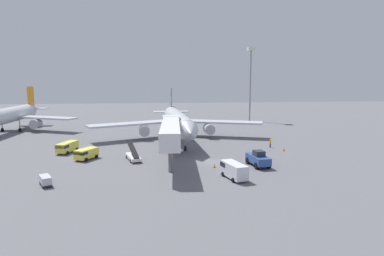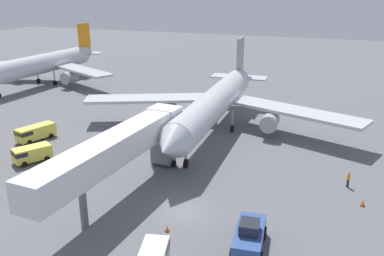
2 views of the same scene
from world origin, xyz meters
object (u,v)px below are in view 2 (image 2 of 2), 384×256
object	(u,v)px
ground_crew_worker_foreground	(348,179)
airplane_background	(43,64)
airplane_at_gate	(217,102)
service_van_mid_right	(35,132)
service_van_outer_right	(31,153)
jet_bridge	(122,147)
pushback_tug	(249,236)
safety_cone_bravo	(363,203)
belt_loader_truck	(82,171)
safety_cone_alpha	(167,228)

from	to	relation	value
ground_crew_worker_foreground	airplane_background	xyz separation A→B (m)	(-63.95, 28.18, 3.63)
airplane_at_gate	airplane_background	size ratio (longest dim) A/B	1.12
airplane_background	service_van_mid_right	bearing A→B (deg)	-52.38
service_van_outer_right	airplane_background	size ratio (longest dim) A/B	0.13
jet_bridge	airplane_at_gate	bearing A→B (deg)	83.31
pushback_tug	service_van_mid_right	world-z (taller)	pushback_tug
service_van_outer_right	safety_cone_bravo	size ratio (longest dim) A/B	7.10
belt_loader_truck	service_van_mid_right	size ratio (longest dim) A/B	1.06
jet_bridge	safety_cone_alpha	size ratio (longest dim) A/B	38.32
ground_crew_worker_foreground	safety_cone_bravo	bearing A→B (deg)	-68.20
jet_bridge	ground_crew_worker_foreground	distance (m)	24.44
belt_loader_truck	service_van_outer_right	distance (m)	8.62
belt_loader_truck	pushback_tug	bearing A→B (deg)	-17.38
belt_loader_truck	safety_cone_alpha	distance (m)	15.18
service_van_mid_right	belt_loader_truck	bearing A→B (deg)	-29.93
safety_cone_alpha	belt_loader_truck	bearing A→B (deg)	153.91
safety_cone_bravo	airplane_background	world-z (taller)	airplane_background
service_van_mid_right	safety_cone_alpha	size ratio (longest dim) A/B	9.40
ground_crew_worker_foreground	safety_cone_alpha	size ratio (longest dim) A/B	2.94
airplane_at_gate	belt_loader_truck	bearing A→B (deg)	-114.43
belt_loader_truck	safety_cone_bravo	distance (m)	30.25
belt_loader_truck	service_van_mid_right	distance (m)	15.47
airplane_at_gate	safety_cone_bravo	bearing A→B (deg)	-38.04
service_van_mid_right	jet_bridge	bearing A→B (deg)	-25.86
jet_bridge	service_van_mid_right	world-z (taller)	jet_bridge
service_van_outer_right	safety_cone_alpha	bearing A→B (deg)	-20.03
pushback_tug	safety_cone_alpha	size ratio (longest dim) A/B	9.48
jet_bridge	airplane_background	distance (m)	57.18
jet_bridge	airplane_background	bearing A→B (deg)	137.66
airplane_at_gate	safety_cone_alpha	world-z (taller)	airplane_at_gate
belt_loader_truck	jet_bridge	bearing A→B (deg)	-16.82
airplane_at_gate	safety_cone_bravo	size ratio (longest dim) A/B	62.50
jet_bridge	ground_crew_worker_foreground	size ratio (longest dim) A/B	13.05
service_van_outer_right	airplane_background	world-z (taller)	airplane_background
ground_crew_worker_foreground	belt_loader_truck	bearing A→B (deg)	-163.69
jet_bridge	pushback_tug	world-z (taller)	jet_bridge
airplane_at_gate	safety_cone_bravo	distance (m)	26.47
belt_loader_truck	airplane_background	distance (m)	51.10
jet_bridge	ground_crew_worker_foreground	bearing A→B (deg)	25.46
service_van_outer_right	service_van_mid_right	distance (m)	8.01
jet_bridge	belt_loader_truck	world-z (taller)	jet_bridge
pushback_tug	service_van_outer_right	distance (m)	30.60
belt_loader_truck	ground_crew_worker_foreground	distance (m)	29.57
airplane_at_gate	service_van_mid_right	distance (m)	26.34
safety_cone_alpha	airplane_background	world-z (taller)	airplane_background
airplane_at_gate	ground_crew_worker_foreground	world-z (taller)	airplane_at_gate
airplane_at_gate	jet_bridge	xyz separation A→B (m)	(-2.65, -22.59, 0.86)
pushback_tug	ground_crew_worker_foreground	size ratio (longest dim) A/B	3.23
safety_cone_alpha	airplane_background	size ratio (longest dim) A/B	0.02
safety_cone_bravo	airplane_background	xyz separation A→B (m)	(-65.49, 32.02, 4.25)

